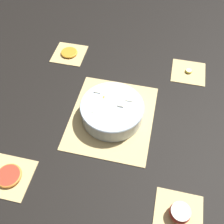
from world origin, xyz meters
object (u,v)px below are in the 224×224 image
fruit_salad_bowl (112,110)px  grapefruit_slice (9,176)px  apple_half (180,213)px  orange_slice_whole (69,52)px  banana_coin_single (189,71)px

fruit_salad_bowl → grapefruit_slice: fruit_salad_bowl is taller
apple_half → grapefruit_slice: apple_half is taller
apple_half → grapefruit_slice: size_ratio=0.75×
fruit_salad_bowl → grapefruit_slice: (0.34, -0.30, -0.04)m
apple_half → orange_slice_whole: bearing=-138.6°
grapefruit_slice → fruit_salad_bowl: bearing=138.5°
fruit_salad_bowl → apple_half: fruit_salad_bowl is taller
grapefruit_slice → apple_half: bearing=90.0°
orange_slice_whole → banana_coin_single: size_ratio=2.59×
apple_half → banana_coin_single: (-0.69, 0.00, -0.02)m
apple_half → banana_coin_single: apple_half is taller
orange_slice_whole → apple_half: bearing=41.4°
fruit_salad_bowl → grapefruit_slice: size_ratio=2.79×
orange_slice_whole → banana_coin_single: 0.61m
banana_coin_single → apple_half: bearing=0.0°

